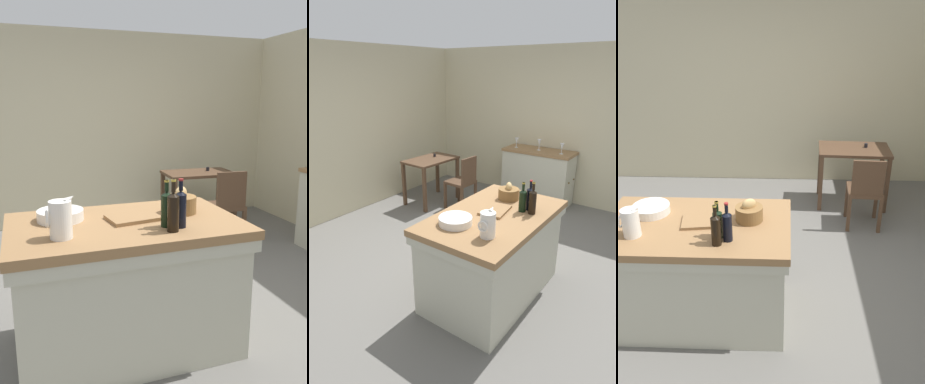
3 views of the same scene
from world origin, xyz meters
TOP-DOWN VIEW (x-y plane):
  - ground_plane at (0.00, 0.00)m, footprint 6.76×6.76m
  - wall_back at (0.00, 2.60)m, footprint 5.32×0.12m
  - wall_right at (2.60, 0.00)m, footprint 0.12×5.20m
  - island_table at (-0.42, -0.43)m, footprint 1.51×0.92m
  - side_cabinet at (2.26, 0.29)m, footprint 0.52×1.20m
  - writing_desk at (1.16, 1.78)m, footprint 0.93×0.60m
  - wooden_chair at (1.22, 1.13)m, footprint 0.42×0.42m
  - pitcher at (-0.86, -0.62)m, footprint 0.17×0.13m
  - wash_bowl at (-0.82, -0.26)m, footprint 0.30×0.30m
  - bread_basket at (0.00, -0.35)m, footprint 0.22×0.22m
  - cutting_board at (-0.36, -0.40)m, footprint 0.36×0.28m
  - wine_bottle_dark at (-0.13, -0.66)m, footprint 0.07×0.07m
  - wine_bottle_amber at (-0.21, -0.61)m, footprint 0.07×0.07m
  - wine_bottle_green at (-0.20, -0.72)m, footprint 0.07×0.07m
  - wine_glass_far_left at (2.20, -0.11)m, footprint 0.07×0.07m
  - wine_glass_left at (2.24, 0.29)m, footprint 0.07×0.07m
  - wine_glass_middle at (2.21, 0.70)m, footprint 0.07×0.07m

SIDE VIEW (x-z plane):
  - ground_plane at x=0.00m, z-range 0.00..0.00m
  - side_cabinet at x=2.26m, z-range 0.00..0.93m
  - island_table at x=-0.42m, z-range 0.04..0.94m
  - wooden_chair at x=1.22m, z-range 0.04..0.94m
  - writing_desk at x=1.16m, z-range 0.23..1.06m
  - cutting_board at x=-0.36m, z-range 0.90..0.93m
  - wash_bowl at x=-0.82m, z-range 0.90..0.97m
  - bread_basket at x=0.00m, z-range 0.88..1.07m
  - pitcher at x=-0.86m, z-range 0.89..1.15m
  - wine_bottle_amber at x=-0.21m, z-range 0.88..1.17m
  - wine_bottle_dark at x=-0.13m, z-range 0.87..1.18m
  - wine_bottle_green at x=-0.20m, z-range 0.87..1.19m
  - wine_glass_middle at x=2.21m, z-range 0.96..1.13m
  - wine_glass_far_left at x=2.20m, z-range 0.96..1.14m
  - wine_glass_left at x=2.24m, z-range 0.96..1.15m
  - wall_back at x=0.00m, z-range 0.00..2.60m
  - wall_right at x=2.60m, z-range 0.00..2.60m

